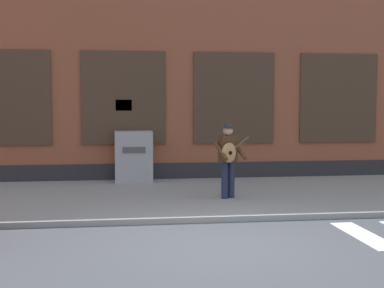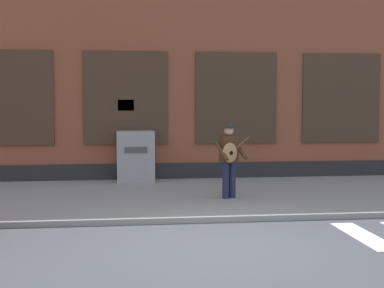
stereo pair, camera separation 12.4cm
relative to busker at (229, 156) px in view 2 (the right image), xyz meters
name	(u,v)px [view 2 (the right image)]	position (x,y,z in m)	size (l,w,h in m)	color
ground_plane	(226,247)	(-0.73, -3.56, -1.05)	(160.00, 160.00, 0.00)	#424449
sidewalk	(193,196)	(-0.73, 0.68, -0.99)	(28.00, 5.15, 0.11)	gray
building_backdrop	(175,49)	(-0.73, 5.25, 2.85)	(28.00, 4.06, 7.80)	brown
busker	(229,156)	(0.00, 0.00, 0.00)	(0.78, 0.67, 1.66)	#1E233D
utility_box	(136,156)	(-2.01, 2.80, -0.26)	(1.00, 0.69, 1.36)	#9E9E9E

